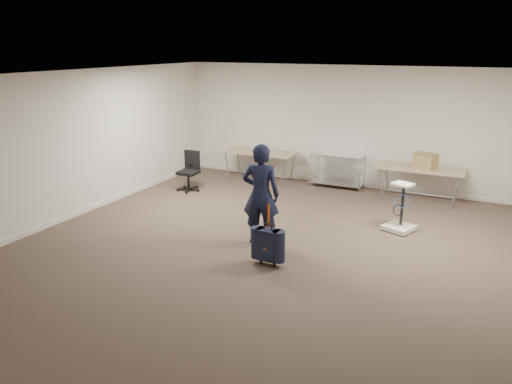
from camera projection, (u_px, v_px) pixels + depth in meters
The scene contains 10 objects.
ground at pixel (260, 250), 8.19m from camera, with size 9.00×9.00×0.00m, color #46362A.
room_shell at pixel (292, 222), 9.37m from camera, with size 8.00×9.00×9.00m.
folding_table_left at pixel (260, 154), 12.20m from camera, with size 1.80×0.75×0.73m.
folding_table_right at pixel (421, 170), 10.61m from camera, with size 1.80×0.75×0.73m.
wire_shelf at pixel (337, 169), 11.68m from camera, with size 1.22×0.47×0.80m.
person at pixel (261, 194), 8.28m from camera, with size 0.63×0.41×1.72m, color black.
suitcase at pixel (268, 245), 7.57m from camera, with size 0.36×0.21×0.97m.
office_chair at pixel (189, 179), 11.48m from camera, with size 0.55×0.55×0.91m.
equipment_cart at pixel (400, 218), 9.00m from camera, with size 0.63×0.63×0.89m.
cardboard_box at pixel (425, 161), 10.48m from camera, with size 0.44×0.33×0.33m, color #A36A4C.
Camera 1 is at (3.24, -6.84, 3.27)m, focal length 35.00 mm.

